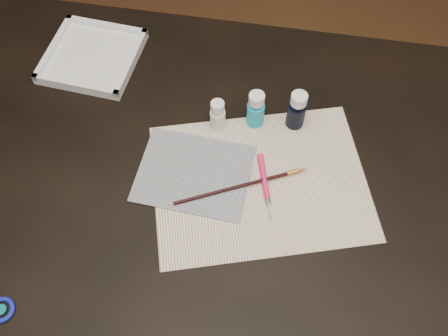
% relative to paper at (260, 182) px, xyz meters
% --- Properties ---
extents(ground, '(3.50, 3.50, 0.02)m').
position_rel_paper_xyz_m(ground, '(-0.07, -0.01, -0.76)').
color(ground, '#422614').
rests_on(ground, ground).
extents(table, '(1.30, 0.90, 0.75)m').
position_rel_paper_xyz_m(table, '(-0.07, -0.01, -0.38)').
color(table, black).
rests_on(table, ground).
extents(paper, '(0.50, 0.43, 0.00)m').
position_rel_paper_xyz_m(paper, '(0.00, 0.00, 0.00)').
color(paper, white).
rests_on(paper, table).
extents(canvas, '(0.23, 0.19, 0.00)m').
position_rel_paper_xyz_m(canvas, '(-0.13, -0.00, 0.00)').
color(canvas, black).
rests_on(canvas, paper).
extents(paint_bottle_white, '(0.03, 0.03, 0.08)m').
position_rel_paper_xyz_m(paint_bottle_white, '(-0.11, 0.12, 0.04)').
color(paint_bottle_white, white).
rests_on(paint_bottle_white, table).
extents(paint_bottle_cyan, '(0.04, 0.04, 0.09)m').
position_rel_paper_xyz_m(paint_bottle_cyan, '(-0.03, 0.14, 0.04)').
color(paint_bottle_cyan, '#18A4C6').
rests_on(paint_bottle_cyan, table).
extents(paint_bottle_navy, '(0.04, 0.04, 0.09)m').
position_rel_paper_xyz_m(paint_bottle_navy, '(0.05, 0.15, 0.05)').
color(paint_bottle_navy, black).
rests_on(paint_bottle_navy, table).
extents(paintbrush, '(0.25, 0.13, 0.01)m').
position_rel_paper_xyz_m(paintbrush, '(-0.03, -0.02, 0.01)').
color(paintbrush, black).
rests_on(paintbrush, canvas).
extents(craft_knife, '(0.05, 0.15, 0.01)m').
position_rel_paper_xyz_m(craft_knife, '(0.01, -0.01, 0.01)').
color(craft_knife, '#F21E63').
rests_on(craft_knife, paper).
extents(palette_tray, '(0.22, 0.22, 0.02)m').
position_rel_paper_xyz_m(palette_tray, '(-0.43, 0.26, 0.01)').
color(palette_tray, white).
rests_on(palette_tray, table).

